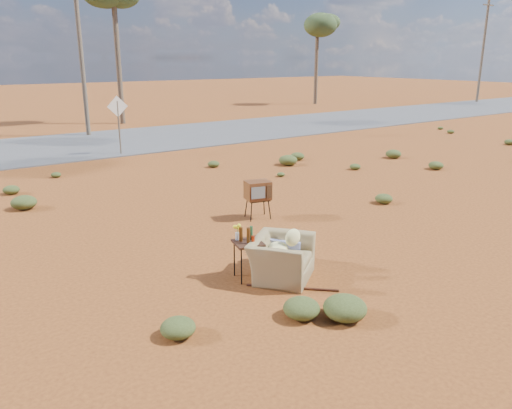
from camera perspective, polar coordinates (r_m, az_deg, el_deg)
ground at (r=8.75m, az=3.82°, el=-7.34°), size 140.00×140.00×0.00m
highway at (r=22.08m, az=-21.59°, el=6.15°), size 140.00×7.00×0.04m
armchair at (r=8.32m, az=2.95°, el=-5.38°), size 1.35×1.38×0.93m
tv_unit at (r=11.23m, az=0.21°, el=1.57°), size 0.63×0.56×0.87m
side_table at (r=8.14m, az=-1.18°, el=-4.10°), size 0.54×0.54×0.91m
rusty_bar at (r=8.04m, az=4.16°, el=-9.45°), size 1.09×1.04×0.04m
road_sign at (r=19.45m, az=-15.49°, el=9.88°), size 0.78×0.06×2.19m
eucalyptus_center at (r=29.15m, az=-15.96°, el=21.56°), size 3.20×3.20×7.60m
eucalyptus_right at (r=40.63m, az=7.06°, el=19.71°), size 3.20×3.20×7.10m
utility_pole_center at (r=24.74m, az=-19.47°, el=16.98°), size 1.40×0.20×8.00m
utility_pole_east at (r=45.71m, az=24.52°, el=15.80°), size 1.40×0.20×8.00m
scrub_patch at (r=11.92m, az=-12.79°, el=-0.48°), size 17.49×8.07×0.33m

